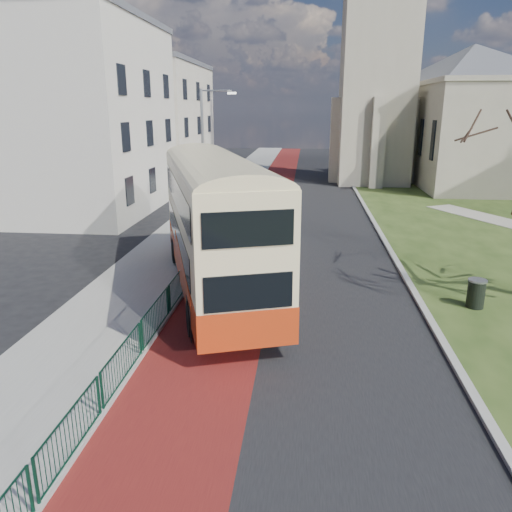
# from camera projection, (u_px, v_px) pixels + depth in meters

# --- Properties ---
(ground) EXTENTS (160.00, 160.00, 0.00)m
(ground) POSITION_uv_depth(u_px,v_px,m) (237.00, 377.00, 13.62)
(ground) COLOR black
(ground) RESTS_ON ground
(road_carriageway) EXTENTS (9.00, 120.00, 0.01)m
(road_carriageway) POSITION_uv_depth(u_px,v_px,m) (302.00, 220.00, 32.55)
(road_carriageway) COLOR black
(road_carriageway) RESTS_ON ground
(bus_lane) EXTENTS (3.40, 120.00, 0.01)m
(bus_lane) POSITION_uv_depth(u_px,v_px,m) (260.00, 219.00, 32.80)
(bus_lane) COLOR #591414
(bus_lane) RESTS_ON ground
(pavement_west) EXTENTS (4.00, 120.00, 0.12)m
(pavement_west) POSITION_uv_depth(u_px,v_px,m) (204.00, 217.00, 33.16)
(pavement_west) COLOR gray
(pavement_west) RESTS_ON ground
(kerb_west) EXTENTS (0.25, 120.00, 0.13)m
(kerb_west) POSITION_uv_depth(u_px,v_px,m) (233.00, 218.00, 32.96)
(kerb_west) COLOR #999993
(kerb_west) RESTS_ON ground
(kerb_east) EXTENTS (0.25, 80.00, 0.13)m
(kerb_east) POSITION_uv_depth(u_px,v_px,m) (370.00, 215.00, 33.99)
(kerb_east) COLOR #999993
(kerb_east) RESTS_ON ground
(pedestrian_railing) EXTENTS (0.07, 24.00, 1.12)m
(pedestrian_railing) POSITION_uv_depth(u_px,v_px,m) (169.00, 300.00, 17.56)
(pedestrian_railing) COLOR #0B3423
(pedestrian_railing) RESTS_ON ground
(gothic_church) EXTENTS (16.38, 18.00, 40.00)m
(gothic_church) POSITION_uv_depth(u_px,v_px,m) (431.00, 38.00, 44.91)
(gothic_church) COLOR gray
(gothic_church) RESTS_ON ground
(street_block_near) EXTENTS (10.30, 14.30, 13.00)m
(street_block_near) POSITION_uv_depth(u_px,v_px,m) (77.00, 116.00, 34.09)
(street_block_near) COLOR beige
(street_block_near) RESTS_ON ground
(street_block_far) EXTENTS (10.30, 16.30, 11.50)m
(street_block_far) POSITION_uv_depth(u_px,v_px,m) (149.00, 121.00, 49.56)
(street_block_far) COLOR beige
(street_block_far) RESTS_ON ground
(streetlamp) EXTENTS (2.13, 0.18, 8.00)m
(streetlamp) POSITION_uv_depth(u_px,v_px,m) (205.00, 151.00, 29.89)
(streetlamp) COLOR gray
(streetlamp) RESTS_ON pavement_west
(bus) EXTENTS (6.66, 12.70, 5.20)m
(bus) POSITION_uv_depth(u_px,v_px,m) (215.00, 219.00, 19.04)
(bus) COLOR #B23010
(bus) RESTS_ON ground
(litter_bin) EXTENTS (0.82, 0.82, 1.07)m
(litter_bin) POSITION_uv_depth(u_px,v_px,m) (476.00, 293.00, 18.12)
(litter_bin) COLOR black
(litter_bin) RESTS_ON grass_green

